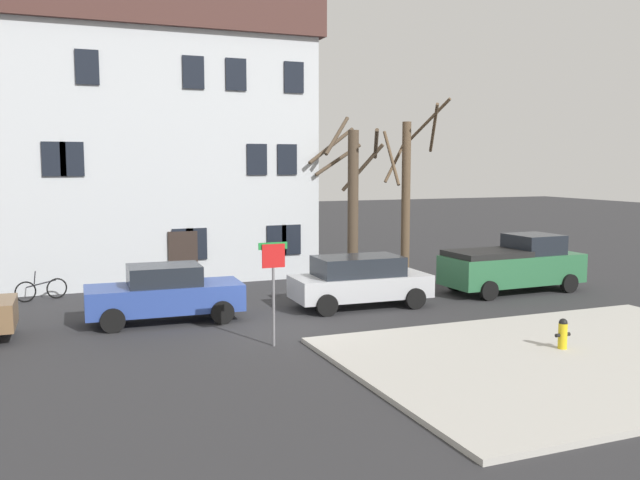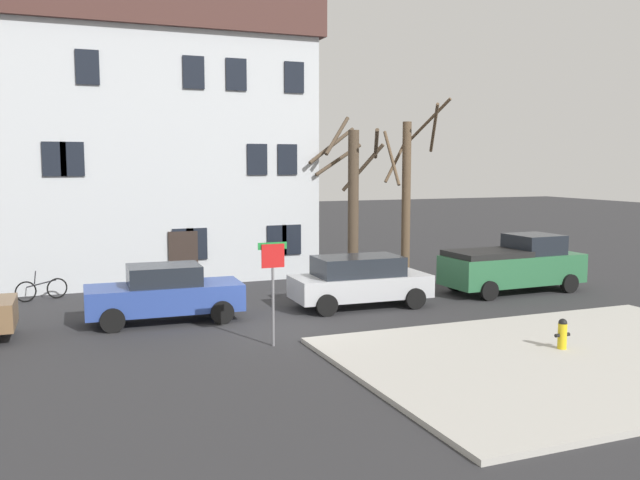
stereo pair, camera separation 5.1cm
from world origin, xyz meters
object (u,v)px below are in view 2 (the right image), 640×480
object	(u,v)px
building_main	(145,139)
tree_bare_near	(352,195)
bicycle_leaning	(42,290)
tree_bare_mid	(407,190)
fire_hydrant	(562,333)
pickup_truck_green	(514,265)
car_silver_wagon	(360,280)
street_sign_pole	(273,274)
car_blue_sedan	(164,293)

from	to	relation	value
building_main	tree_bare_near	size ratio (longest dim) A/B	2.04
building_main	bicycle_leaning	size ratio (longest dim) A/B	7.91
tree_bare_mid	fire_hydrant	size ratio (longest dim) A/B	9.68
pickup_truck_green	car_silver_wagon	bearing A→B (deg)	-177.24
tree_bare_mid	bicycle_leaning	xyz separation A→B (m)	(-14.04, 0.16, -3.20)
building_main	tree_bare_near	world-z (taller)	building_main
tree_bare_mid	pickup_truck_green	size ratio (longest dim) A/B	1.38
pickup_truck_green	fire_hydrant	bearing A→B (deg)	-119.58
pickup_truck_green	street_sign_pole	world-z (taller)	street_sign_pole
building_main	car_blue_sedan	bearing A→B (deg)	-94.92
car_silver_wagon	fire_hydrant	size ratio (longest dim) A/B	5.99
building_main	bicycle_leaning	xyz separation A→B (m)	(-4.16, -4.20, -5.26)
car_blue_sedan	fire_hydrant	world-z (taller)	car_blue_sedan
street_sign_pole	bicycle_leaning	distance (m)	10.29
pickup_truck_green	car_blue_sedan	bearing A→B (deg)	-179.90
fire_hydrant	street_sign_pole	world-z (taller)	street_sign_pole
tree_bare_mid	pickup_truck_green	world-z (taller)	tree_bare_mid
building_main	fire_hydrant	distance (m)	18.54
fire_hydrant	bicycle_leaning	xyz separation A→B (m)	(-11.87, 11.87, -0.14)
tree_bare_near	car_blue_sedan	world-z (taller)	tree_bare_near
tree_bare_mid	car_silver_wagon	world-z (taller)	tree_bare_mid
tree_bare_near	tree_bare_mid	bearing A→B (deg)	-3.03
tree_bare_mid	fire_hydrant	xyz separation A→B (m)	(-2.18, -11.70, -3.06)
tree_bare_near	bicycle_leaning	world-z (taller)	tree_bare_near
car_silver_wagon	bicycle_leaning	size ratio (longest dim) A/B	2.68
building_main	car_silver_wagon	world-z (taller)	building_main
car_silver_wagon	tree_bare_mid	bearing A→B (deg)	47.64
street_sign_pole	car_blue_sedan	bearing A→B (deg)	119.10
car_silver_wagon	pickup_truck_green	xyz separation A→B (m)	(6.32, 0.30, 0.13)
street_sign_pole	tree_bare_mid	bearing A→B (deg)	44.54
bicycle_leaning	tree_bare_mid	bearing A→B (deg)	-0.66
street_sign_pole	tree_bare_near	bearing A→B (deg)	54.40
tree_bare_mid	fire_hydrant	world-z (taller)	tree_bare_mid
building_main	car_blue_sedan	distance (m)	10.18
building_main	fire_hydrant	bearing A→B (deg)	-64.38
car_silver_wagon	tree_bare_near	bearing A→B (deg)	68.07
tree_bare_near	car_silver_wagon	xyz separation A→B (m)	(-2.01, -5.00, -2.53)
tree_bare_near	street_sign_pole	world-z (taller)	tree_bare_near
tree_bare_near	street_sign_pole	size ratio (longest dim) A/B	2.45
tree_bare_near	car_silver_wagon	size ratio (longest dim) A/B	1.45
building_main	tree_bare_mid	xyz separation A→B (m)	(9.88, -4.37, -2.06)
car_silver_wagon	building_main	bearing A→B (deg)	120.50
bicycle_leaning	car_blue_sedan	bearing A→B (deg)	-54.50
car_blue_sedan	street_sign_pole	size ratio (longest dim) A/B	1.71
fire_hydrant	car_silver_wagon	bearing A→B (deg)	108.35
tree_bare_near	fire_hydrant	distance (m)	12.18
pickup_truck_green	street_sign_pole	size ratio (longest dim) A/B	1.98
tree_bare_mid	car_silver_wagon	distance (m)	7.12
building_main	tree_bare_near	bearing A→B (deg)	-29.62
pickup_truck_green	fire_hydrant	size ratio (longest dim) A/B	7.01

